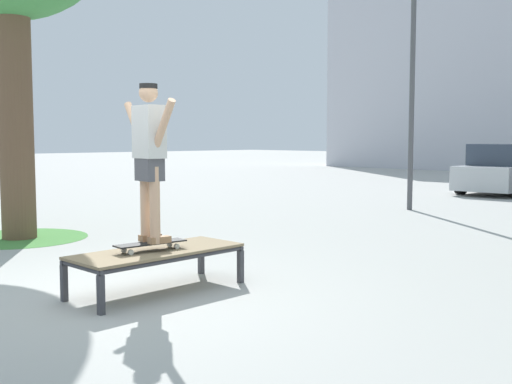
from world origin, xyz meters
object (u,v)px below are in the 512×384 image
skate_box (157,254)px  light_post (413,44)px  skater (149,151)px  car_silver (506,171)px  skateboard (151,244)px

skate_box → light_post: bearing=104.7°
skater → car_silver: (-2.64, 14.80, -0.84)m
skateboard → skater: (0.00, 0.00, 0.99)m
light_post → skateboard: bearing=-75.5°
skater → light_post: size_ratio=0.29×
skateboard → car_silver: car_silver is taller
skateboard → car_silver: bearing=100.1°
car_silver → light_post: bearing=-86.6°
skate_box → skateboard: 0.15m
skate_box → car_silver: bearing=100.2°
skateboard → skater: 0.99m
skate_box → car_silver: size_ratio=0.45×
skater → car_silver: skater is taller
skate_box → skateboard: size_ratio=2.35×
skateboard → skater: bearing=85.1°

